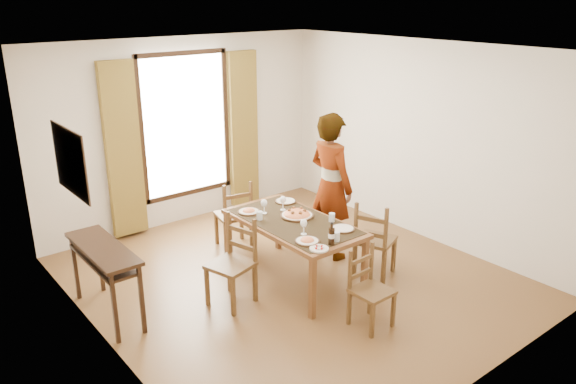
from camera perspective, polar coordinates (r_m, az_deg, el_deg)
ground at (r=6.86m, az=0.42°, el=-8.76°), size 5.00×5.00×0.00m
room_shell at (r=6.37m, az=-0.31°, el=3.96°), size 4.60×5.10×2.74m
console_table at (r=6.14m, az=-18.23°, el=-6.27°), size 0.38×1.20×0.80m
dining_table at (r=6.56m, az=0.54°, el=-3.51°), size 0.90×1.71×0.76m
chair_west at (r=6.21m, az=-5.63°, el=-7.35°), size 0.54×0.54×0.98m
chair_north at (r=7.51m, az=-5.48°, el=-2.50°), size 0.51×0.51×0.96m
chair_south at (r=5.87m, az=8.31°, el=-9.91°), size 0.38×0.38×0.84m
chair_east at (r=6.81m, az=8.76°, el=-5.01°), size 0.56×0.56×0.97m
man at (r=7.13m, az=4.38°, el=0.60°), size 0.69×0.45×1.89m
plate_sw at (r=5.99m, az=1.96°, el=-4.86°), size 0.27×0.27×0.05m
plate_se at (r=6.32m, az=5.60°, el=-3.58°), size 0.27×0.27×0.05m
plate_nw at (r=6.78m, az=-4.01°, el=-1.87°), size 0.27×0.27×0.05m
plate_ne at (r=7.10m, az=-0.25°, el=-0.81°), size 0.27×0.27×0.05m
pasta_platter at (r=6.64m, az=0.91°, el=-2.10°), size 0.40×0.40×0.10m
caprese_plate at (r=5.83m, az=3.18°, el=-5.67°), size 0.20×0.20×0.04m
wine_glass_a at (r=6.14m, az=1.62°, el=-3.55°), size 0.08×0.08×0.18m
wine_glass_b at (r=6.82m, az=-0.52°, el=-1.13°), size 0.08×0.08×0.18m
wine_glass_c at (r=6.72m, az=-2.45°, el=-1.46°), size 0.08×0.08×0.18m
tumbler_a at (r=6.52m, az=4.48°, el=-2.58°), size 0.07×0.07×0.10m
tumbler_b at (r=6.56m, az=-2.90°, el=-2.40°), size 0.07×0.07×0.10m
tumbler_c at (r=6.03m, az=4.96°, el=-4.52°), size 0.07×0.07×0.10m
wine_bottle at (r=5.91m, az=4.45°, el=-4.23°), size 0.07×0.07×0.25m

